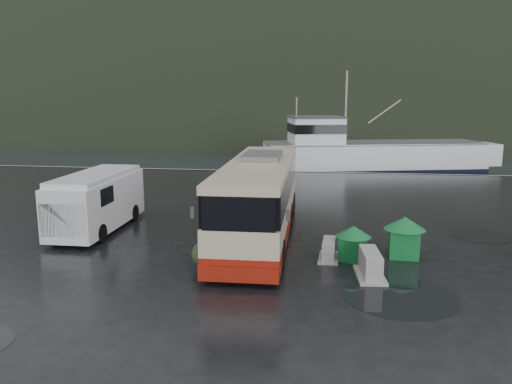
# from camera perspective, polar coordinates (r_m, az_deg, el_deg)

# --- Properties ---
(ground) EXTENTS (160.00, 160.00, 0.00)m
(ground) POSITION_cam_1_polar(r_m,az_deg,el_deg) (20.12, -0.17, -6.17)
(ground) COLOR black
(ground) RESTS_ON ground
(harbor_water) EXTENTS (300.00, 180.00, 0.02)m
(harbor_water) POSITION_cam_1_polar(r_m,az_deg,el_deg) (129.21, 6.52, 8.30)
(harbor_water) COLOR black
(harbor_water) RESTS_ON ground
(quay_edge) EXTENTS (160.00, 0.60, 1.50)m
(quay_edge) POSITION_cam_1_polar(r_m,az_deg,el_deg) (39.59, 3.76, 2.35)
(quay_edge) COLOR #999993
(quay_edge) RESTS_ON ground
(headland) EXTENTS (780.00, 540.00, 570.00)m
(headland) POSITION_cam_1_polar(r_m,az_deg,el_deg) (269.22, 9.31, 9.60)
(headland) COLOR black
(headland) RESTS_ON ground
(coach_bus) EXTENTS (3.25, 12.29, 3.46)m
(coach_bus) POSITION_cam_1_polar(r_m,az_deg,el_deg) (21.63, 0.42, -4.94)
(coach_bus) COLOR #C4B294
(coach_bus) RESTS_ON ground
(white_van) EXTENTS (2.16, 6.23, 2.60)m
(white_van) POSITION_cam_1_polar(r_m,az_deg,el_deg) (23.54, -17.50, -4.14)
(white_van) COLOR silver
(white_van) RESTS_ON ground
(waste_bin_left) EXTENTS (1.18, 1.18, 1.53)m
(waste_bin_left) POSITION_cam_1_polar(r_m,az_deg,el_deg) (19.64, 16.46, -7.08)
(waste_bin_left) COLOR #126A2E
(waste_bin_left) RESTS_ON ground
(waste_bin_right) EXTENTS (1.14, 1.14, 1.29)m
(waste_bin_right) POSITION_cam_1_polar(r_m,az_deg,el_deg) (18.80, 10.96, -7.64)
(waste_bin_right) COLOR #126A2E
(waste_bin_right) RESTS_ON ground
(dome_tent) EXTENTS (2.06, 2.80, 1.07)m
(dome_tent) POSITION_cam_1_polar(r_m,az_deg,el_deg) (17.81, -4.16, -8.52)
(dome_tent) COLOR #313922
(dome_tent) RESTS_ON ground
(jersey_barrier_a) EXTENTS (0.81, 1.49, 0.72)m
(jersey_barrier_a) POSITION_cam_1_polar(r_m,az_deg,el_deg) (18.77, 8.30, -7.58)
(jersey_barrier_a) COLOR #999993
(jersey_barrier_a) RESTS_ON ground
(jersey_barrier_b) EXTENTS (1.01, 1.84, 0.89)m
(jersey_barrier_b) POSITION_cam_1_polar(r_m,az_deg,el_deg) (17.25, 12.87, -9.44)
(jersey_barrier_b) COLOR #999993
(jersey_barrier_b) RESTS_ON ground
(fishing_trawler) EXTENTS (23.87, 10.50, 9.33)m
(fishing_trawler) POSITION_cam_1_polar(r_m,az_deg,el_deg) (47.14, 13.18, 3.47)
(fishing_trawler) COLOR silver
(fishing_trawler) RESTS_ON ground
(puddles) EXTENTS (17.53, 13.96, 0.01)m
(puddles) POSITION_cam_1_polar(r_m,az_deg,el_deg) (17.10, 13.44, -9.63)
(puddles) COLOR black
(puddles) RESTS_ON ground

